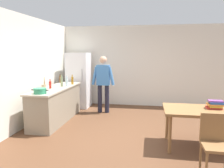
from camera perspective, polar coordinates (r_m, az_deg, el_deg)
name	(u,v)px	position (r m, az deg, el deg)	size (l,w,h in m)	color
ground_plane	(129,137)	(4.93, 4.32, -13.40)	(14.00, 14.00, 0.00)	brown
wall_back	(138,66)	(7.59, 6.60, 4.62)	(6.40, 0.12, 2.70)	silver
wall_left	(20,72)	(5.66, -22.53, 2.88)	(0.12, 5.60, 2.70)	silver
kitchen_counter	(56,104)	(6.04, -14.18, -5.08)	(0.64, 2.20, 0.90)	gray
refrigerator	(79,80)	(7.40, -8.58, 1.00)	(0.70, 0.67, 1.80)	white
person	(103,80)	(6.61, -2.27, 0.92)	(0.70, 0.22, 1.70)	#1E1E2D
dining_table	(202,113)	(4.52, 22.11, -7.00)	(1.40, 0.90, 0.75)	olive
chair	(216,140)	(3.67, 25.25, -12.98)	(0.42, 0.42, 0.91)	olive
cooking_pot	(40,91)	(5.17, -18.04, -1.70)	(0.40, 0.28, 0.12)	#2D845B
utensil_jar	(44,87)	(5.57, -17.12, -0.78)	(0.11, 0.11, 0.32)	tan
bottle_beer_brown	(60,79)	(6.87, -13.20, 1.21)	(0.06, 0.06, 0.26)	#5B3314
bottle_vinegar_tall	(62,81)	(6.10, -12.85, 0.66)	(0.06, 0.06, 0.32)	gray
bottle_oil_amber	(72,80)	(6.44, -10.19, 0.95)	(0.06, 0.06, 0.28)	#996619
bottle_sauce_red	(50,85)	(5.82, -15.62, -0.18)	(0.06, 0.06, 0.24)	#B22319
bottle_water_clear	(67,82)	(6.09, -11.58, 0.59)	(0.07, 0.07, 0.30)	silver
book_stack	(215,105)	(4.63, 24.98, -4.85)	(0.29, 0.19, 0.16)	#B22D28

